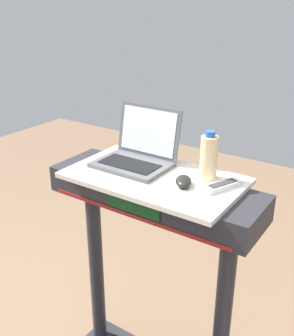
{
  "coord_description": "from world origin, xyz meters",
  "views": [
    {
      "loc": [
        0.8,
        -0.53,
        1.83
      ],
      "look_at": [
        0.0,
        0.65,
        1.23
      ],
      "focal_mm": 43.13,
      "sensor_mm": 36.0,
      "label": 1
    }
  ],
  "objects": [
    {
      "name": "desk_board",
      "position": [
        0.0,
        0.7,
        1.17
      ],
      "size": [
        0.7,
        0.4,
        0.02
      ],
      "primitive_type": "cube",
      "color": "beige",
      "rests_on": "treadmill_base"
    },
    {
      "name": "laptop",
      "position": [
        -0.13,
        0.76,
        1.23
      ],
      "size": [
        0.3,
        0.26,
        0.23
      ],
      "rotation": [
        0.0,
        0.0,
        0.01
      ],
      "color": "#515459",
      "rests_on": "desk_board"
    },
    {
      "name": "water_bottle",
      "position": [
        0.19,
        0.8,
        1.27
      ],
      "size": [
        0.07,
        0.07,
        0.19
      ],
      "color": "beige",
      "rests_on": "desk_board"
    },
    {
      "name": "tv_remote",
      "position": [
        0.28,
        0.74,
        1.19
      ],
      "size": [
        0.1,
        0.17,
        0.02
      ],
      "color": "silver",
      "rests_on": "desk_board"
    },
    {
      "name": "computer_mouse",
      "position": [
        0.14,
        0.69,
        1.2
      ],
      "size": [
        0.1,
        0.12,
        0.03
      ],
      "primitive_type": "ellipsoid",
      "rotation": [
        0.0,
        0.0,
        0.51
      ],
      "color": "black",
      "rests_on": "desk_board"
    }
  ]
}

